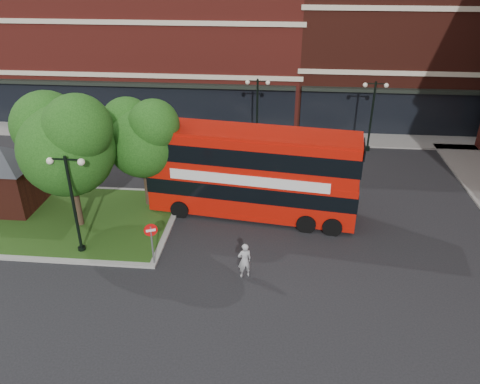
# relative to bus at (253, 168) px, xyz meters

# --- Properties ---
(ground) EXTENTS (120.00, 120.00, 0.00)m
(ground) POSITION_rel_bus_xyz_m (-2.35, -4.68, -2.75)
(ground) COLOR black
(ground) RESTS_ON ground
(pavement_far) EXTENTS (44.00, 3.00, 0.12)m
(pavement_far) POSITION_rel_bus_xyz_m (-2.35, 11.82, -2.69)
(pavement_far) COLOR slate
(pavement_far) RESTS_ON ground
(terrace_far_left) EXTENTS (26.00, 12.00, 14.00)m
(terrace_far_left) POSITION_rel_bus_xyz_m (-10.35, 19.32, 4.25)
(terrace_far_left) COLOR maroon
(terrace_far_left) RESTS_ON ground
(terrace_far_right) EXTENTS (18.00, 12.00, 16.00)m
(terrace_far_right) POSITION_rel_bus_xyz_m (11.65, 19.32, 5.25)
(terrace_far_right) COLOR #471911
(terrace_far_right) RESTS_ON ground
(traffic_island) EXTENTS (12.60, 7.60, 0.15)m
(traffic_island) POSITION_rel_bus_xyz_m (-10.35, -1.68, -2.68)
(traffic_island) COLOR gray
(traffic_island) RESTS_ON ground
(kiosk) EXTENTS (6.51, 6.51, 3.60)m
(kiosk) POSITION_rel_bus_xyz_m (-13.35, -0.68, -0.43)
(kiosk) COLOR #471911
(kiosk) RESTS_ON traffic_island
(tree_island_west) EXTENTS (5.40, 4.71, 7.21)m
(tree_island_west) POSITION_rel_bus_xyz_m (-8.95, -2.11, 2.05)
(tree_island_west) COLOR #2D2116
(tree_island_west) RESTS_ON ground
(tree_island_east) EXTENTS (4.46, 3.90, 6.29)m
(tree_island_east) POSITION_rel_bus_xyz_m (-5.93, 0.38, 1.49)
(tree_island_east) COLOR #2D2116
(tree_island_east) RESTS_ON ground
(lamp_island) EXTENTS (1.72, 0.36, 5.00)m
(lamp_island) POSITION_rel_bus_xyz_m (-7.85, -4.48, 0.08)
(lamp_island) COLOR black
(lamp_island) RESTS_ON ground
(lamp_far_left) EXTENTS (1.72, 0.36, 5.00)m
(lamp_far_left) POSITION_rel_bus_xyz_m (-0.35, 9.82, 0.08)
(lamp_far_left) COLOR black
(lamp_far_left) RESTS_ON ground
(lamp_far_right) EXTENTS (1.72, 0.36, 5.00)m
(lamp_far_right) POSITION_rel_bus_xyz_m (7.65, 9.82, 0.08)
(lamp_far_right) COLOR black
(lamp_far_right) RESTS_ON ground
(bus) EXTENTS (11.20, 3.91, 4.19)m
(bus) POSITION_rel_bus_xyz_m (0.00, 0.00, 0.00)
(bus) COLOR #B61107
(bus) RESTS_ON ground
(woman) EXTENTS (0.72, 0.60, 1.70)m
(woman) POSITION_rel_bus_xyz_m (0.05, -5.60, -1.90)
(woman) COLOR #9A9B9D
(woman) RESTS_ON ground
(car_silver) EXTENTS (4.51, 1.97, 1.51)m
(car_silver) POSITION_rel_bus_xyz_m (-3.39, 9.97, -1.99)
(car_silver) COLOR #ACADB3
(car_silver) RESTS_ON ground
(car_white) EXTENTS (3.97, 1.82, 1.26)m
(car_white) POSITION_rel_bus_xyz_m (5.03, 9.82, -2.12)
(car_white) COLOR white
(car_white) RESTS_ON ground
(no_entry_sign) EXTENTS (0.58, 0.28, 2.20)m
(no_entry_sign) POSITION_rel_bus_xyz_m (-4.15, -5.18, -1.17)
(no_entry_sign) COLOR slate
(no_entry_sign) RESTS_ON ground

